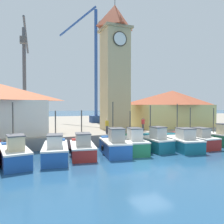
{
  "coord_description": "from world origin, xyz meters",
  "views": [
    {
      "loc": [
        -7.96,
        -12.92,
        4.31
      ],
      "look_at": [
        1.29,
        10.4,
        3.5
      ],
      "focal_mm": 35.0,
      "sensor_mm": 36.0,
      "label": 1
    }
  ],
  "objects_px": {
    "fishing_boat_left_outer": "(14,154)",
    "dock_worker_near_tower": "(143,124)",
    "fishing_boat_left_inner": "(55,151)",
    "warehouse_left": "(1,109)",
    "port_crane_near": "(94,77)",
    "warehouse_right": "(172,108)",
    "fishing_boat_center": "(114,145)",
    "fishing_boat_right_outer": "(181,142)",
    "fishing_boat_mid_right": "(132,143)",
    "fishing_boat_right_inner": "(154,142)",
    "clock_tower": "(115,64)",
    "fishing_boat_far_right": "(195,140)",
    "port_crane_far": "(25,86)",
    "fishing_boat_end_right": "(218,138)",
    "fishing_boat_mid_left": "(82,148)",
    "dock_worker_along_quay": "(107,126)"
  },
  "relations": [
    {
      "from": "fishing_boat_mid_right",
      "to": "fishing_boat_right_inner",
      "type": "distance_m",
      "value": 2.32
    },
    {
      "from": "fishing_boat_end_right",
      "to": "port_crane_far",
      "type": "xyz_separation_m",
      "value": [
        -19.29,
        20.95,
        6.62
      ]
    },
    {
      "from": "fishing_boat_right_outer",
      "to": "clock_tower",
      "type": "bearing_deg",
      "value": 111.61
    },
    {
      "from": "fishing_boat_left_outer",
      "to": "warehouse_left",
      "type": "relative_size",
      "value": 0.52
    },
    {
      "from": "fishing_boat_left_inner",
      "to": "port_crane_near",
      "type": "relative_size",
      "value": 0.25
    },
    {
      "from": "fishing_boat_left_outer",
      "to": "warehouse_left",
      "type": "xyz_separation_m",
      "value": [
        -1.63,
        8.62,
        3.15
      ]
    },
    {
      "from": "port_crane_near",
      "to": "fishing_boat_left_outer",
      "type": "bearing_deg",
      "value": -121.12
    },
    {
      "from": "dock_worker_near_tower",
      "to": "fishing_boat_right_outer",
      "type": "bearing_deg",
      "value": -80.68
    },
    {
      "from": "fishing_boat_left_outer",
      "to": "port_crane_far",
      "type": "relative_size",
      "value": 0.28
    },
    {
      "from": "warehouse_left",
      "to": "port_crane_near",
      "type": "distance_m",
      "value": 18.94
    },
    {
      "from": "dock_worker_along_quay",
      "to": "fishing_boat_far_right",
      "type": "bearing_deg",
      "value": -28.46
    },
    {
      "from": "warehouse_right",
      "to": "dock_worker_near_tower",
      "type": "relative_size",
      "value": 7.05
    },
    {
      "from": "fishing_boat_mid_right",
      "to": "fishing_boat_left_outer",
      "type": "bearing_deg",
      "value": -175.52
    },
    {
      "from": "warehouse_right",
      "to": "port_crane_near",
      "type": "distance_m",
      "value": 15.19
    },
    {
      "from": "fishing_boat_left_inner",
      "to": "warehouse_right",
      "type": "height_order",
      "value": "warehouse_right"
    },
    {
      "from": "fishing_boat_left_inner",
      "to": "warehouse_left",
      "type": "height_order",
      "value": "warehouse_left"
    },
    {
      "from": "fishing_boat_center",
      "to": "clock_tower",
      "type": "relative_size",
      "value": 0.27
    },
    {
      "from": "fishing_boat_right_inner",
      "to": "dock_worker_along_quay",
      "type": "relative_size",
      "value": 2.72
    },
    {
      "from": "clock_tower",
      "to": "warehouse_right",
      "type": "bearing_deg",
      "value": 1.08
    },
    {
      "from": "fishing_boat_center",
      "to": "fishing_boat_end_right",
      "type": "relative_size",
      "value": 0.96
    },
    {
      "from": "fishing_boat_mid_left",
      "to": "port_crane_near",
      "type": "xyz_separation_m",
      "value": [
        7.09,
        19.61,
        8.64
      ]
    },
    {
      "from": "fishing_boat_right_inner",
      "to": "warehouse_right",
      "type": "distance_m",
      "value": 11.69
    },
    {
      "from": "fishing_boat_center",
      "to": "fishing_boat_mid_left",
      "type": "bearing_deg",
      "value": 172.18
    },
    {
      "from": "warehouse_right",
      "to": "fishing_boat_end_right",
      "type": "bearing_deg",
      "value": -92.21
    },
    {
      "from": "warehouse_right",
      "to": "port_crane_far",
      "type": "bearing_deg",
      "value": 147.28
    },
    {
      "from": "warehouse_left",
      "to": "fishing_boat_far_right",
      "type": "bearing_deg",
      "value": -22.95
    },
    {
      "from": "clock_tower",
      "to": "fishing_boat_left_inner",
      "type": "bearing_deg",
      "value": -135.63
    },
    {
      "from": "fishing_boat_left_inner",
      "to": "fishing_boat_end_right",
      "type": "bearing_deg",
      "value": 0.16
    },
    {
      "from": "fishing_boat_mid_right",
      "to": "fishing_boat_right_outer",
      "type": "height_order",
      "value": "fishing_boat_right_outer"
    },
    {
      "from": "fishing_boat_right_inner",
      "to": "fishing_boat_right_outer",
      "type": "distance_m",
      "value": 2.64
    },
    {
      "from": "clock_tower",
      "to": "dock_worker_near_tower",
      "type": "relative_size",
      "value": 10.65
    },
    {
      "from": "clock_tower",
      "to": "warehouse_left",
      "type": "xyz_separation_m",
      "value": [
        -12.96,
        0.15,
        -5.54
      ]
    },
    {
      "from": "fishing_boat_right_inner",
      "to": "dock_worker_along_quay",
      "type": "height_order",
      "value": "fishing_boat_right_inner"
    },
    {
      "from": "dock_worker_along_quay",
      "to": "fishing_boat_left_inner",
      "type": "bearing_deg",
      "value": -141.48
    },
    {
      "from": "fishing_boat_left_outer",
      "to": "fishing_boat_mid_left",
      "type": "distance_m",
      "value": 5.21
    },
    {
      "from": "warehouse_right",
      "to": "port_crane_near",
      "type": "relative_size",
      "value": 0.56
    },
    {
      "from": "fishing_boat_right_inner",
      "to": "port_crane_far",
      "type": "relative_size",
      "value": 0.25
    },
    {
      "from": "fishing_boat_center",
      "to": "fishing_boat_mid_right",
      "type": "relative_size",
      "value": 0.88
    },
    {
      "from": "fishing_boat_center",
      "to": "fishing_boat_far_right",
      "type": "xyz_separation_m",
      "value": [
        9.18,
        0.37,
        -0.09
      ]
    },
    {
      "from": "fishing_boat_right_inner",
      "to": "clock_tower",
      "type": "bearing_deg",
      "value": 96.45
    },
    {
      "from": "fishing_boat_left_inner",
      "to": "fishing_boat_center",
      "type": "xyz_separation_m",
      "value": [
        5.02,
        0.07,
        0.07
      ]
    },
    {
      "from": "fishing_boat_mid_left",
      "to": "fishing_boat_right_inner",
      "type": "xyz_separation_m",
      "value": [
        7.03,
        0.09,
        0.09
      ]
    },
    {
      "from": "fishing_boat_far_right",
      "to": "warehouse_right",
      "type": "relative_size",
      "value": 0.46
    },
    {
      "from": "fishing_boat_left_outer",
      "to": "dock_worker_near_tower",
      "type": "relative_size",
      "value": 3.04
    },
    {
      "from": "fishing_boat_right_outer",
      "to": "dock_worker_near_tower",
      "type": "bearing_deg",
      "value": 99.32
    },
    {
      "from": "fishing_boat_left_inner",
      "to": "fishing_boat_mid_right",
      "type": "xyz_separation_m",
      "value": [
        6.96,
        0.53,
        0.05
      ]
    },
    {
      "from": "fishing_boat_center",
      "to": "fishing_boat_right_outer",
      "type": "xyz_separation_m",
      "value": [
        6.78,
        -0.37,
        -0.06
      ]
    },
    {
      "from": "fishing_boat_left_inner",
      "to": "fishing_boat_mid_left",
      "type": "xyz_separation_m",
      "value": [
        2.25,
        0.45,
        -0.05
      ]
    },
    {
      "from": "fishing_boat_end_right",
      "to": "port_crane_near",
      "type": "distance_m",
      "value": 23.07
    },
    {
      "from": "fishing_boat_right_outer",
      "to": "warehouse_right",
      "type": "distance_m",
      "value": 10.79
    }
  ]
}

